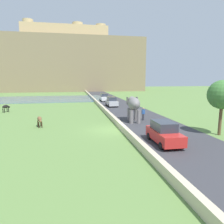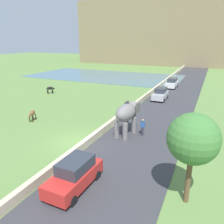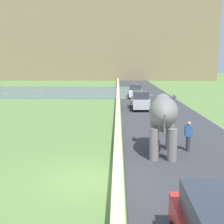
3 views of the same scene
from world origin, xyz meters
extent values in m
plane|color=#608442|center=(0.00, 0.00, 0.00)|extent=(220.00, 220.00, 0.00)
cube|color=#38383D|center=(5.00, 20.00, 0.03)|extent=(7.00, 120.00, 0.06)
cube|color=beige|center=(1.20, 18.00, 0.30)|extent=(0.40, 110.00, 0.61)
cube|color=slate|center=(-14.00, 33.95, 0.04)|extent=(36.00, 18.00, 0.08)
cube|color=#897556|center=(-6.00, 75.08, 10.90)|extent=(64.00, 28.00, 21.81)
cube|color=tan|center=(-6.00, 75.08, 24.81)|extent=(36.29, 8.00, 6.00)
cylinder|color=tan|center=(-21.42, 75.08, 25.76)|extent=(4.21, 4.21, 7.90)
cylinder|color=tan|center=(-11.14, 75.08, 25.07)|extent=(3.76, 3.76, 6.52)
cylinder|color=tan|center=(-0.86, 75.08, 25.61)|extent=(4.50, 4.50, 7.60)
cylinder|color=tan|center=(9.42, 75.08, 25.48)|extent=(4.49, 4.49, 7.33)
ellipsoid|color=slate|center=(3.42, 3.06, 2.24)|extent=(1.72, 2.85, 1.50)
cylinder|color=slate|center=(3.11, 3.98, 0.80)|extent=(0.44, 0.44, 1.60)
cylinder|color=slate|center=(3.95, 3.88, 0.80)|extent=(0.44, 0.44, 1.60)
cylinder|color=slate|center=(2.90, 2.24, 0.80)|extent=(0.44, 0.44, 1.60)
cylinder|color=slate|center=(3.74, 2.14, 0.80)|extent=(0.44, 0.44, 1.60)
ellipsoid|color=slate|center=(3.60, 4.47, 2.42)|extent=(1.10, 1.01, 1.10)
cube|color=#575454|center=(2.98, 4.41, 2.46)|extent=(0.20, 0.71, 0.90)
cube|color=#575454|center=(4.18, 4.26, 2.46)|extent=(0.20, 0.71, 0.90)
cylinder|color=slate|center=(3.65, 4.94, 1.54)|extent=(0.28, 0.28, 1.50)
cone|color=silver|center=(3.43, 4.90, 1.99)|extent=(0.19, 0.57, 0.17)
cone|color=silver|center=(3.86, 4.84, 1.99)|extent=(0.19, 0.57, 0.17)
cylinder|color=#575454|center=(3.27, 1.75, 1.89)|extent=(0.08, 0.08, 0.90)
cylinder|color=#33333D|center=(4.85, 3.69, 0.42)|extent=(0.22, 0.22, 0.85)
cube|color=#2D569E|center=(4.85, 3.69, 1.13)|extent=(0.36, 0.22, 0.56)
sphere|color=tan|center=(4.85, 3.69, 1.52)|extent=(0.22, 0.22, 0.22)
cube|color=#B7B7BC|center=(3.42, 17.14, 0.70)|extent=(1.76, 4.02, 0.80)
cube|color=#2D333D|center=(3.42, 17.34, 1.45)|extent=(1.48, 2.22, 0.70)
cylinder|color=black|center=(4.25, 15.85, 0.30)|extent=(0.19, 0.60, 0.60)
cylinder|color=black|center=(2.64, 15.83, 0.30)|extent=(0.19, 0.60, 0.60)
cylinder|color=black|center=(4.21, 18.45, 0.30)|extent=(0.19, 0.60, 0.60)
cylinder|color=black|center=(2.60, 18.43, 0.30)|extent=(0.19, 0.60, 0.60)
cube|color=red|center=(3.42, -5.28, 0.70)|extent=(1.80, 4.04, 0.80)
cube|color=#2D333D|center=(3.43, -5.08, 1.45)|extent=(1.50, 2.23, 0.70)
cylinder|color=black|center=(4.20, -6.60, 0.30)|extent=(0.19, 0.60, 0.60)
cylinder|color=black|center=(2.59, -6.56, 0.30)|extent=(0.19, 0.60, 0.60)
cylinder|color=black|center=(4.26, -4.00, 0.30)|extent=(0.19, 0.60, 0.60)
cylinder|color=black|center=(2.65, -3.96, 0.30)|extent=(0.19, 0.60, 0.60)
cube|color=white|center=(3.42, 26.47, 0.70)|extent=(1.73, 4.01, 0.80)
cube|color=#2D333D|center=(3.43, 26.67, 1.45)|extent=(1.46, 2.21, 0.70)
cylinder|color=black|center=(4.22, 25.16, 0.30)|extent=(0.18, 0.60, 0.60)
cylinder|color=black|center=(2.61, 25.17, 0.30)|extent=(0.18, 0.60, 0.60)
cylinder|color=black|center=(4.24, 27.76, 0.30)|extent=(0.18, 0.60, 0.60)
cylinder|color=black|center=(2.63, 27.77, 0.30)|extent=(0.18, 0.60, 0.60)
ellipsoid|color=black|center=(-13.93, 13.78, 0.90)|extent=(0.95, 1.17, 0.50)
cylinder|color=black|center=(-13.86, 14.19, 0.33)|extent=(0.10, 0.10, 0.65)
cylinder|color=black|center=(-13.60, 14.03, 0.33)|extent=(0.10, 0.10, 0.65)
cylinder|color=black|center=(-14.26, 13.53, 0.33)|extent=(0.10, 0.10, 0.65)
cylinder|color=black|center=(-14.00, 13.37, 0.33)|extent=(0.10, 0.10, 0.65)
ellipsoid|color=black|center=(-13.60, 14.32, 0.75)|extent=(0.41, 0.47, 0.26)
cone|color=beige|center=(-13.68, 14.37, 0.92)|extent=(0.04, 0.04, 0.12)
cone|color=beige|center=(-13.52, 14.27, 0.92)|extent=(0.04, 0.04, 0.12)
cylinder|color=black|center=(-14.21, 13.32, 0.70)|extent=(0.04, 0.04, 0.45)
ellipsoid|color=brown|center=(-7.20, 2.63, 0.90)|extent=(0.73, 1.18, 0.50)
cylinder|color=#302014|center=(-6.95, 2.30, 0.33)|extent=(0.10, 0.10, 0.65)
cylinder|color=#302014|center=(-7.24, 2.22, 0.33)|extent=(0.10, 0.10, 0.65)
cylinder|color=#302014|center=(-7.16, 3.04, 0.33)|extent=(0.10, 0.10, 0.65)
cylinder|color=#302014|center=(-7.46, 2.95, 0.33)|extent=(0.10, 0.10, 0.65)
ellipsoid|color=brown|center=(-7.02, 2.02, 0.75)|extent=(0.34, 0.45, 0.26)
cone|color=beige|center=(-6.94, 2.05, 0.92)|extent=(0.04, 0.04, 0.12)
cone|color=beige|center=(-7.11, 2.00, 0.92)|extent=(0.04, 0.04, 0.12)
cylinder|color=#302014|center=(-7.35, 3.15, 0.70)|extent=(0.04, 0.04, 0.45)
cylinder|color=brown|center=(9.59, -3.75, 1.41)|extent=(0.28, 0.28, 2.82)
sphere|color=#427A38|center=(9.59, -3.75, 3.74)|extent=(2.62, 2.62, 2.62)
camera|label=1|loc=(-3.54, -19.70, 5.14)|focal=32.45mm
camera|label=2|loc=(10.08, -14.60, 8.39)|focal=35.75mm
camera|label=3|loc=(1.19, -10.64, 4.63)|focal=45.49mm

